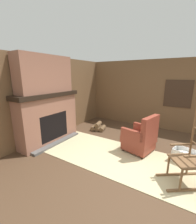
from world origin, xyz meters
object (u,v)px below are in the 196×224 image
(rocking_chair, at_px, (189,160))
(firewood_stack, at_px, (98,127))
(oil_lamp_vase, at_px, (38,90))
(laundry_basket, at_px, (184,156))
(armchair, at_px, (140,138))
(storage_case, at_px, (53,89))

(rocking_chair, bearing_deg, firewood_stack, -62.79)
(oil_lamp_vase, bearing_deg, laundry_basket, 16.99)
(armchair, bearing_deg, firewood_stack, -10.54)
(rocking_chair, relative_size, oil_lamp_vase, 5.54)
(armchair, bearing_deg, oil_lamp_vase, 34.95)
(rocking_chair, height_order, oil_lamp_vase, oil_lamp_vase)
(rocking_chair, xyz_separation_m, laundry_basket, (-0.07, 0.71, -0.30))
(armchair, relative_size, laundry_basket, 1.86)
(rocking_chair, distance_m, storage_case, 3.58)
(laundry_basket, bearing_deg, rocking_chair, -84.68)
(rocking_chair, height_order, laundry_basket, rocking_chair)
(laundry_basket, height_order, oil_lamp_vase, oil_lamp_vase)
(armchair, xyz_separation_m, laundry_basket, (0.96, 0.05, -0.20))
(storage_case, bearing_deg, oil_lamp_vase, -90.01)
(rocking_chair, distance_m, oil_lamp_vase, 3.60)
(laundry_basket, bearing_deg, oil_lamp_vase, -163.01)
(firewood_stack, relative_size, storage_case, 2.32)
(laundry_basket, bearing_deg, storage_case, -170.92)
(armchair, relative_size, rocking_chair, 0.69)
(armchair, height_order, firewood_stack, armchair)
(firewood_stack, bearing_deg, laundry_basket, -14.37)
(rocking_chair, relative_size, firewood_stack, 2.55)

